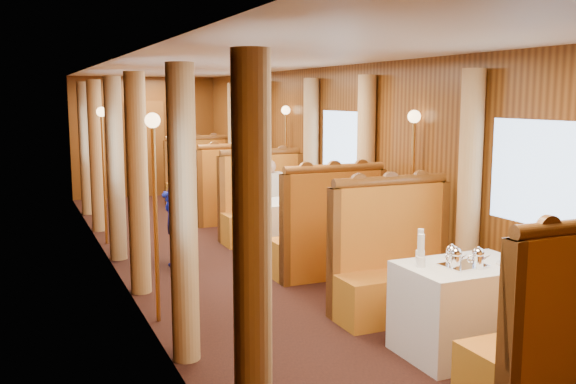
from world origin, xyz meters
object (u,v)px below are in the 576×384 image
table_far (215,192)px  teapot_left (455,261)px  fruit_plate (509,263)px  banquette_mid_fwd (328,241)px  rose_vase_far (216,162)px  table_mid (293,229)px  steward (178,202)px  passenger (270,193)px  banquette_mid_aft (265,212)px  rose_vase_mid (293,187)px  teapot_back (451,257)px  banquette_near_aft (397,272)px  banquette_far_fwd (233,198)px  tea_tray (463,265)px  banquette_near_fwd (563,347)px  table_near (465,309)px  teapot_right (478,261)px  banquette_far_aft (200,183)px

table_far → teapot_left: size_ratio=6.53×
table_far → fruit_plate: fruit_plate is taller
banquette_mid_fwd → rose_vase_far: 4.53m
table_mid → steward: (-1.51, 0.00, 0.46)m
passenger → table_far: bearing=90.0°
banquette_mid_fwd → passenger: banquette_mid_fwd is taller
banquette_mid_fwd → banquette_mid_aft: same height
rose_vase_mid → steward: size_ratio=0.22×
teapot_back → banquette_near_aft: bearing=63.1°
steward → passenger: (1.51, 0.80, -0.09)m
banquette_far_fwd → teapot_left: banquette_far_fwd is taller
tea_tray → rose_vase_mid: 3.54m
banquette_near_fwd → teapot_back: banquette_near_fwd is taller
table_near → steward: steward is taller
banquette_mid_fwd → teapot_right: size_ratio=8.43×
table_far → banquette_near_fwd: bearing=-90.0°
banquette_mid_aft → rose_vase_far: (0.02, 2.48, 0.50)m
teapot_right → steward: size_ratio=0.10×
banquette_far_aft → rose_vase_mid: bearing=-90.0°
banquette_near_aft → banquette_far_aft: 7.00m
banquette_mid_fwd → fruit_plate: size_ratio=6.57×
fruit_plate → rose_vase_far: rose_vase_far is taller
tea_tray → rose_vase_mid: rose_vase_mid is taller
banquette_near_fwd → rose_vase_mid: size_ratio=3.72×
rose_vase_far → teapot_left: bearing=-91.6°
table_mid → banquette_mid_aft: (0.00, 1.01, 0.05)m
table_near → teapot_back: size_ratio=6.70×
table_near → rose_vase_far: size_ratio=2.92×
teapot_back → table_near: bearing=-30.4°
table_mid → rose_vase_mid: size_ratio=2.92×
table_near → fruit_plate: (0.30, -0.15, 0.39)m
banquette_mid_aft → teapot_back: (-0.14, -4.49, 0.39)m
fruit_plate → passenger: bearing=93.9°
table_far → tea_tray: (-0.07, -7.04, 0.38)m
teapot_right → steward: steward is taller
banquette_far_fwd → rose_vase_far: (0.02, 1.01, 0.50)m
banquette_far_aft → tea_tray: size_ratio=3.94×
banquette_far_aft → steward: (-1.51, -4.51, 0.41)m
steward → banquette_near_fwd: bearing=14.8°
banquette_near_aft → table_far: 5.99m
banquette_mid_fwd → teapot_left: (-0.17, -2.56, 0.39)m
teapot_left → steward: size_ratio=0.10×
table_near → fruit_plate: fruit_plate is taller
tea_tray → fruit_plate: size_ratio=1.67×
banquette_near_fwd → rose_vase_far: banquette_near_fwd is taller
table_mid → banquette_far_aft: banquette_far_aft is taller
table_near → banquette_near_aft: (0.00, 1.01, 0.05)m
teapot_back → rose_vase_mid: bearing=68.7°
banquette_mid_aft → passenger: bearing=-90.0°
banquette_near_aft → teapot_back: bearing=-97.8°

